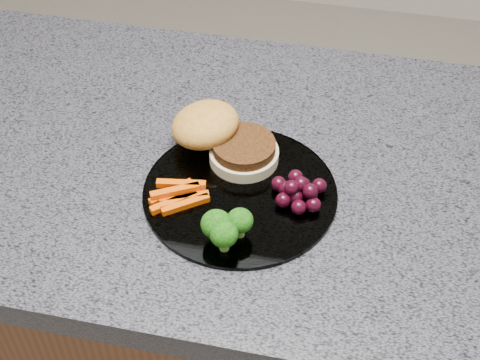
# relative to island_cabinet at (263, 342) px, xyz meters

# --- Properties ---
(island_cabinet) EXTENTS (1.20, 0.60, 0.86)m
(island_cabinet) POSITION_rel_island_cabinet_xyz_m (0.00, 0.00, 0.00)
(island_cabinet) COLOR #512E1B
(island_cabinet) RESTS_ON ground
(countertop) EXTENTS (1.20, 0.60, 0.04)m
(countertop) POSITION_rel_island_cabinet_xyz_m (0.00, 0.00, 0.45)
(countertop) COLOR #4E4D58
(countertop) RESTS_ON island_cabinet
(plate) EXTENTS (0.26, 0.26, 0.01)m
(plate) POSITION_rel_island_cabinet_xyz_m (-0.03, -0.07, 0.47)
(plate) COLOR white
(plate) RESTS_ON countertop
(burger) EXTENTS (0.17, 0.14, 0.05)m
(burger) POSITION_rel_island_cabinet_xyz_m (-0.08, 0.01, 0.50)
(burger) COLOR #CBBC8F
(burger) RESTS_ON plate
(carrot_sticks) EXTENTS (0.08, 0.07, 0.02)m
(carrot_sticks) POSITION_rel_island_cabinet_xyz_m (-0.11, -0.10, 0.48)
(carrot_sticks) COLOR #D84903
(carrot_sticks) RESTS_ON plate
(broccoli) EXTENTS (0.06, 0.06, 0.05)m
(broccoli) POSITION_rel_island_cabinet_xyz_m (-0.03, -0.16, 0.50)
(broccoli) COLOR #639B38
(broccoli) RESTS_ON plate
(grape_bunch) EXTENTS (0.07, 0.06, 0.03)m
(grape_bunch) POSITION_rel_island_cabinet_xyz_m (0.05, -0.07, 0.49)
(grape_bunch) COLOR black
(grape_bunch) RESTS_ON plate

